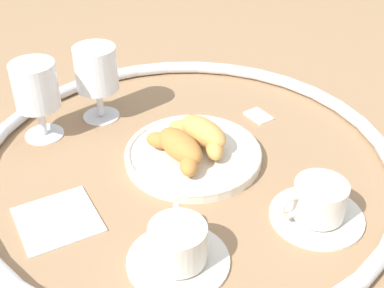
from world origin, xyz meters
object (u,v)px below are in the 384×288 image
object	(u,v)px
coffee_cup_near	(178,247)
croissant_large	(202,133)
croissant_small	(179,147)
coffee_cup_far	(318,204)
folded_napkin	(57,219)
pastry_plate	(192,154)
juice_glass_right	(96,72)
sugar_packet	(259,115)
juice_glass_left	(36,90)

from	to	relation	value
coffee_cup_near	croissant_large	bearing A→B (deg)	-60.61
croissant_small	coffee_cup_far	bearing A→B (deg)	-173.84
coffee_cup_near	folded_napkin	size ratio (longest dim) A/B	1.24
pastry_plate	juice_glass_right	distance (m)	0.23
pastry_plate	folded_napkin	bearing A→B (deg)	75.16
sugar_packet	folded_napkin	xyz separation A→B (m)	(0.08, 0.42, -0.00)
croissant_small	juice_glass_right	distance (m)	0.22
pastry_plate	folded_napkin	xyz separation A→B (m)	(0.06, 0.24, -0.01)
pastry_plate	croissant_large	distance (m)	0.04
pastry_plate	coffee_cup_near	distance (m)	0.23
croissant_large	pastry_plate	bearing A→B (deg)	85.03
juice_glass_left	juice_glass_right	world-z (taller)	same
coffee_cup_far	folded_napkin	world-z (taller)	coffee_cup_far
croissant_small	folded_napkin	size ratio (longest dim) A/B	1.19
sugar_packet	folded_napkin	size ratio (longest dim) A/B	0.45
juice_glass_left	juice_glass_right	distance (m)	0.11
coffee_cup_far	juice_glass_left	world-z (taller)	juice_glass_left
croissant_large	sugar_packet	distance (m)	0.16
coffee_cup_far	juice_glass_left	size ratio (longest dim) A/B	0.97
croissant_small	coffee_cup_near	distance (m)	0.20
coffee_cup_far	sugar_packet	distance (m)	0.28
sugar_packet	coffee_cup_far	bearing A→B (deg)	157.15
coffee_cup_far	sugar_packet	xyz separation A→B (m)	(0.21, -0.19, -0.02)
juice_glass_right	croissant_large	bearing A→B (deg)	-174.36
croissant_large	juice_glass_right	size ratio (longest dim) A/B	0.96
croissant_small	sugar_packet	world-z (taller)	croissant_small
croissant_large	juice_glass_right	world-z (taller)	juice_glass_right
coffee_cup_near	juice_glass_right	distance (m)	0.40
juice_glass_left	coffee_cup_far	bearing A→B (deg)	-168.51
pastry_plate	folded_napkin	world-z (taller)	pastry_plate
sugar_packet	juice_glass_left	bearing A→B (deg)	65.15
croissant_small	coffee_cup_near	world-z (taller)	same
juice_glass_left	juice_glass_right	xyz separation A→B (m)	(-0.04, -0.11, 0.00)
pastry_plate	juice_glass_right	world-z (taller)	juice_glass_right
pastry_plate	croissant_large	xyz separation A→B (m)	(-0.00, -0.02, 0.03)
sugar_packet	juice_glass_right	bearing A→B (deg)	55.92
juice_glass_right	folded_napkin	xyz separation A→B (m)	(-0.15, 0.24, -0.09)
pastry_plate	coffee_cup_far	world-z (taller)	coffee_cup_far
croissant_small	juice_glass_left	xyz separation A→B (m)	(0.25, 0.07, 0.05)
juice_glass_right	coffee_cup_near	bearing A→B (deg)	150.34
juice_glass_left	juice_glass_right	size ratio (longest dim) A/B	1.00
sugar_packet	folded_napkin	distance (m)	0.42
pastry_plate	folded_napkin	distance (m)	0.24
croissant_small	juice_glass_left	distance (m)	0.26
coffee_cup_far	coffee_cup_near	bearing A→B (deg)	60.32
juice_glass_left	pastry_plate	bearing A→B (deg)	-157.74
juice_glass_right	sugar_packet	world-z (taller)	juice_glass_right
pastry_plate	juice_glass_right	bearing A→B (deg)	-0.71
juice_glass_left	folded_napkin	bearing A→B (deg)	144.99
juice_glass_left	croissant_large	bearing A→B (deg)	-153.37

